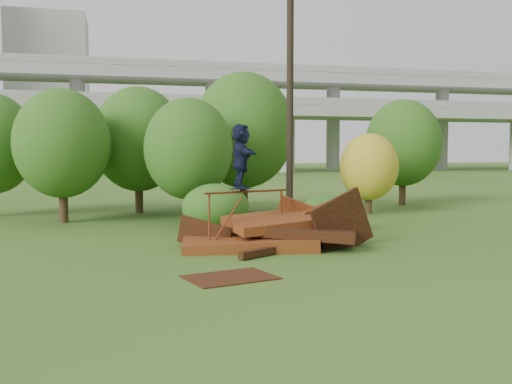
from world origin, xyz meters
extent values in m
plane|color=#2D5116|center=(0.00, 0.00, 0.00)|extent=(240.00, 240.00, 0.00)
cube|color=#48160D|center=(-0.93, 2.30, 0.18)|extent=(4.00, 2.85, 0.61)
cube|color=black|center=(0.57, 2.00, 0.42)|extent=(3.44, 2.90, 0.57)
cube|color=#48160D|center=(-0.13, 2.50, 0.70)|extent=(2.93, 2.19, 0.55)
cube|color=black|center=(1.67, 1.80, 0.65)|extent=(2.13, 0.61, 2.10)
cube|color=#48160D|center=(0.87, 3.30, 0.55)|extent=(1.37, 1.30, 1.69)
cube|color=black|center=(-2.13, 2.70, 0.35)|extent=(1.48, 1.04, 1.10)
cube|color=black|center=(-0.63, 1.10, 0.12)|extent=(1.99, 1.36, 0.18)
cube|color=#48160D|center=(1.27, 3.00, 0.95)|extent=(1.16, 1.03, 0.34)
cylinder|color=maroon|center=(-2.10, 2.04, 0.79)|extent=(0.06, 0.06, 1.58)
cylinder|color=maroon|center=(0.19, 2.88, 0.79)|extent=(0.06, 0.06, 1.58)
cylinder|color=maroon|center=(-0.95, 2.46, 1.58)|extent=(2.59, 1.00, 0.06)
cube|color=black|center=(-1.14, 2.39, 1.67)|extent=(0.70, 0.41, 0.02)
cylinder|color=beige|center=(-1.34, 2.24, 1.64)|extent=(0.06, 0.04, 0.05)
cylinder|color=beige|center=(-1.39, 2.38, 1.64)|extent=(0.06, 0.04, 0.05)
cylinder|color=beige|center=(-0.88, 2.41, 1.64)|extent=(0.06, 0.04, 0.05)
cylinder|color=beige|center=(-0.93, 2.55, 1.64)|extent=(0.06, 0.04, 0.05)
imported|color=black|center=(-1.14, 2.39, 2.58)|extent=(0.57, 1.68, 1.80)
cube|color=#3A1C0C|center=(-2.21, -1.35, 0.01)|extent=(2.11, 1.74, 0.03)
cylinder|color=black|center=(-6.48, 9.74, 0.84)|extent=(0.34, 0.34, 1.67)
ellipsoid|color=#1C4612|center=(-6.48, 9.74, 3.03)|extent=(3.63, 3.63, 4.17)
cylinder|color=black|center=(-3.51, 12.48, 0.88)|extent=(0.35, 0.35, 1.77)
ellipsoid|color=#1C4612|center=(-3.51, 12.48, 3.27)|extent=(4.00, 4.00, 4.61)
cylinder|color=black|center=(-1.80, 8.63, 0.78)|extent=(0.33, 0.33, 1.56)
ellipsoid|color=#1C4612|center=(-1.80, 8.63, 2.83)|extent=(3.39, 3.39, 3.90)
cylinder|color=black|center=(1.11, 11.87, 0.99)|extent=(0.37, 0.37, 1.98)
ellipsoid|color=#1C4612|center=(1.11, 11.87, 3.68)|extent=(4.53, 4.53, 5.20)
cylinder|color=black|center=(6.25, 9.79, 0.55)|extent=(0.29, 0.29, 1.10)
ellipsoid|color=#A58C19|center=(6.25, 9.79, 2.06)|extent=(2.56, 2.56, 2.94)
cylinder|color=black|center=(9.69, 13.12, 0.87)|extent=(0.35, 0.35, 1.74)
ellipsoid|color=#1C4612|center=(9.69, 13.12, 3.17)|extent=(3.82, 3.82, 4.39)
ellipsoid|color=#1C4612|center=(-1.20, 6.17, 0.81)|extent=(2.34, 2.16, 1.62)
ellipsoid|color=#1C4612|center=(2.36, 4.84, 0.63)|extent=(1.79, 1.64, 1.27)
cylinder|color=black|center=(2.34, 8.89, 5.06)|extent=(0.28, 0.28, 10.12)
cube|color=gray|center=(0.00, 60.00, 8.00)|extent=(160.00, 9.00, 1.40)
cube|color=gray|center=(0.00, 66.00, 13.00)|extent=(160.00, 9.00, 1.40)
cylinder|color=gray|center=(0.00, 60.00, 4.00)|extent=(2.20, 2.20, 8.00)
cylinder|color=gray|center=(18.00, 60.00, 4.00)|extent=(2.20, 2.20, 8.00)
cube|color=#9E9E99|center=(-16.00, 102.00, 14.00)|extent=(14.00, 14.00, 28.00)
camera|label=1|loc=(-4.61, -13.17, 2.69)|focal=40.00mm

